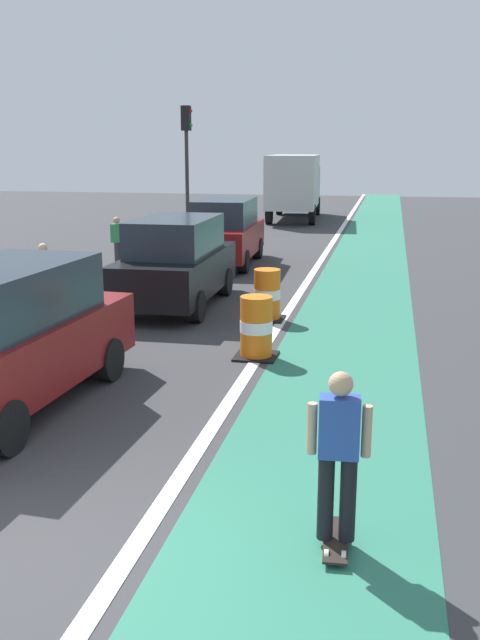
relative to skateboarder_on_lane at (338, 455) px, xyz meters
The scene contains 13 objects.
ground_plane 3.01m from the skateboarder_on_lane, 160.40° to the right, with size 100.00×100.00×0.00m, color #38383A.
bike_lane_strip 11.08m from the skateboarder_on_lane, 91.59° to the left, with size 2.50×80.00×0.01m, color #2D755B.
lane_divider_stripe 11.22m from the skateboarder_on_lane, 99.30° to the left, with size 0.20×80.00×0.01m, color silver.
skateboarder_on_lane is the anchor object (origin of this frame).
parked_suv_nearest 5.47m from the skateboarder_on_lane, 151.00° to the left, with size 2.08×4.68×2.04m.
parked_suv_second 10.38m from the skateboarder_on_lane, 115.11° to the left, with size 1.99×4.63×2.04m.
parked_suv_third 16.13m from the skateboarder_on_lane, 106.86° to the left, with size 2.07×4.68×2.04m.
traffic_barrel_front 6.05m from the skateboarder_on_lane, 107.75° to the left, with size 0.73×0.73×1.09m.
traffic_barrel_mid 8.80m from the skateboarder_on_lane, 104.07° to the left, with size 0.73×0.73×1.09m.
delivery_truck_down_block 30.21m from the skateboarder_on_lane, 98.52° to the left, with size 2.73×7.72×3.23m.
traffic_light_corner 21.74m from the skateboarder_on_lane, 109.77° to the left, with size 0.41×0.32×5.10m.
pedestrian_crossing 10.35m from the skateboarder_on_lane, 131.42° to the left, with size 0.34×0.20×1.61m.
pedestrian_waiting 15.53m from the skateboarder_on_lane, 118.94° to the left, with size 0.34×0.20×1.61m.
Camera 1 is at (3.06, -4.88, 3.58)m, focal length 39.37 mm.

